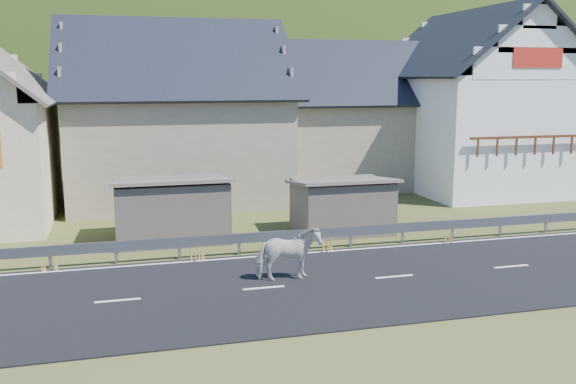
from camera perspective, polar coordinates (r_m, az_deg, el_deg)
name	(u,v)px	position (r m, az deg, el deg)	size (l,w,h in m)	color
ground	(264,289)	(18.34, -2.17, -8.64)	(160.00, 160.00, 0.00)	#323E17
road	(264,289)	(18.34, -2.17, -8.58)	(60.00, 7.00, 0.04)	black
lane_markings	(264,288)	(18.33, -2.17, -8.51)	(60.00, 6.60, 0.01)	silver
guardrail	(239,239)	(21.64, -4.38, -4.18)	(28.10, 0.09, 0.75)	#93969B
shed_left	(171,210)	(23.99, -10.37, -1.58)	(4.30, 3.30, 2.40)	#716657
shed_right	(342,206)	(24.90, 4.81, -1.26)	(3.80, 2.90, 2.20)	#716657
house_stone_a	(174,104)	(32.09, -10.09, 7.70)	(10.80, 9.80, 8.90)	gray
house_stone_b	(352,108)	(36.33, 5.67, 7.44)	(9.80, 8.80, 8.10)	gray
house_white	(477,94)	(36.24, 16.42, 8.39)	(8.80, 10.80, 9.70)	white
mountain	(146,165)	(198.83, -12.47, 2.39)	(440.00, 280.00, 260.00)	#1C3610
horse	(288,254)	(18.80, 0.00, -5.51)	(1.87, 0.85, 1.58)	beige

